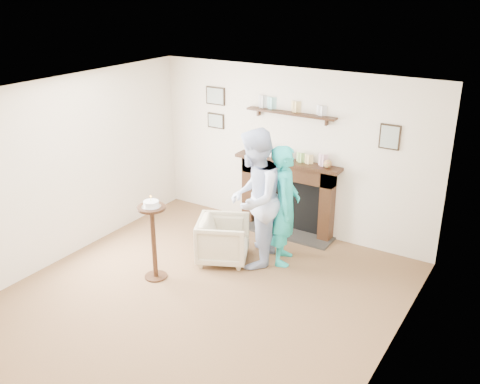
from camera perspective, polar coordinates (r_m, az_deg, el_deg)
name	(u,v)px	position (r m, az deg, el deg)	size (l,w,h in m)	color
ground	(195,303)	(6.64, -4.79, -11.69)	(5.00, 5.00, 0.00)	brown
room_shell	(225,160)	(6.44, -1.60, 3.40)	(4.54, 5.02, 2.52)	beige
armchair	(223,260)	(7.54, -1.77, -7.22)	(0.67, 0.69, 0.63)	#C6BB93
man	(254,262)	(7.48, 1.45, -7.46)	(0.92, 0.72, 1.90)	silver
woman	(283,260)	(7.55, 4.58, -7.25)	(0.61, 0.40, 1.67)	#1FA5B2
pedestal_table	(153,228)	(6.88, -9.29, -3.82)	(0.36, 0.36, 1.16)	black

